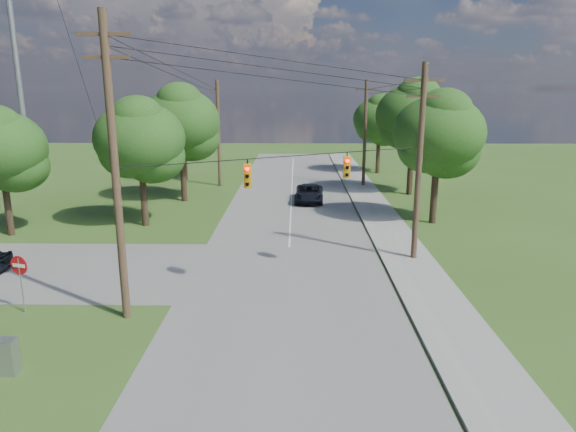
{
  "coord_description": "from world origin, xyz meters",
  "views": [
    {
      "loc": [
        2.38,
        -19.08,
        9.18
      ],
      "look_at": [
        2.0,
        5.0,
        3.19
      ],
      "focal_mm": 32.0,
      "sensor_mm": 36.0,
      "label": 1
    }
  ],
  "objects_px": {
    "do_not_enter_sign": "(20,272)",
    "pole_north_w": "(219,133)",
    "control_cabinet": "(6,357)",
    "pole_sw": "(115,168)",
    "car_main_north": "(309,193)",
    "pole_north_e": "(365,133)",
    "pole_ne": "(419,161)"
  },
  "relations": [
    {
      "from": "pole_ne",
      "to": "pole_north_e",
      "type": "bearing_deg",
      "value": 90.0
    },
    {
      "from": "control_cabinet",
      "to": "car_main_north",
      "type": "bearing_deg",
      "value": 68.72
    },
    {
      "from": "control_cabinet",
      "to": "pole_north_e",
      "type": "bearing_deg",
      "value": 65.08
    },
    {
      "from": "pole_north_e",
      "to": "do_not_enter_sign",
      "type": "bearing_deg",
      "value": -121.61
    },
    {
      "from": "pole_ne",
      "to": "car_main_north",
      "type": "distance_m",
      "value": 16.46
    },
    {
      "from": "car_main_north",
      "to": "control_cabinet",
      "type": "distance_m",
      "value": 28.83
    },
    {
      "from": "pole_ne",
      "to": "pole_sw",
      "type": "bearing_deg",
      "value": -150.62
    },
    {
      "from": "car_main_north",
      "to": "pole_sw",
      "type": "bearing_deg",
      "value": -106.91
    },
    {
      "from": "pole_ne",
      "to": "pole_north_e",
      "type": "relative_size",
      "value": 1.05
    },
    {
      "from": "pole_ne",
      "to": "control_cabinet",
      "type": "bearing_deg",
      "value": -143.19
    },
    {
      "from": "pole_sw",
      "to": "car_main_north",
      "type": "distance_m",
      "value": 24.44
    },
    {
      "from": "pole_north_e",
      "to": "control_cabinet",
      "type": "relative_size",
      "value": 8.01
    },
    {
      "from": "control_cabinet",
      "to": "pole_north_w",
      "type": "bearing_deg",
      "value": 86.74
    },
    {
      "from": "pole_sw",
      "to": "pole_north_e",
      "type": "height_order",
      "value": "pole_sw"
    },
    {
      "from": "pole_north_w",
      "to": "do_not_enter_sign",
      "type": "height_order",
      "value": "pole_north_w"
    },
    {
      "from": "pole_sw",
      "to": "car_main_north",
      "type": "relative_size",
      "value": 2.41
    },
    {
      "from": "pole_north_w",
      "to": "control_cabinet",
      "type": "bearing_deg",
      "value": -93.59
    },
    {
      "from": "pole_sw",
      "to": "pole_north_e",
      "type": "xyz_separation_m",
      "value": [
        13.5,
        29.6,
        -1.1
      ]
    },
    {
      "from": "do_not_enter_sign",
      "to": "pole_north_w",
      "type": "bearing_deg",
      "value": 98.17
    },
    {
      "from": "car_main_north",
      "to": "do_not_enter_sign",
      "type": "height_order",
      "value": "do_not_enter_sign"
    },
    {
      "from": "pole_sw",
      "to": "pole_north_e",
      "type": "relative_size",
      "value": 1.2
    },
    {
      "from": "pole_sw",
      "to": "car_main_north",
      "type": "xyz_separation_m",
      "value": [
        8.08,
        22.4,
        -5.51
      ]
    },
    {
      "from": "control_cabinet",
      "to": "do_not_enter_sign",
      "type": "relative_size",
      "value": 0.5
    },
    {
      "from": "do_not_enter_sign",
      "to": "car_main_north",
      "type": "bearing_deg",
      "value": 76.39
    },
    {
      "from": "pole_north_e",
      "to": "car_main_north",
      "type": "xyz_separation_m",
      "value": [
        -5.42,
        -7.2,
        -4.41
      ]
    },
    {
      "from": "pole_north_w",
      "to": "control_cabinet",
      "type": "height_order",
      "value": "pole_north_w"
    },
    {
      "from": "pole_ne",
      "to": "do_not_enter_sign",
      "type": "distance_m",
      "value": 19.7
    },
    {
      "from": "pole_north_w",
      "to": "pole_north_e",
      "type": "bearing_deg",
      "value": 0.0
    },
    {
      "from": "pole_north_w",
      "to": "car_main_north",
      "type": "height_order",
      "value": "pole_north_w"
    },
    {
      "from": "pole_sw",
      "to": "pole_north_w",
      "type": "height_order",
      "value": "pole_sw"
    },
    {
      "from": "pole_ne",
      "to": "control_cabinet",
      "type": "height_order",
      "value": "pole_ne"
    },
    {
      "from": "pole_ne",
      "to": "control_cabinet",
      "type": "distance_m",
      "value": 20.6
    }
  ]
}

